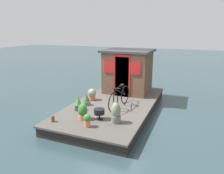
{
  "coord_description": "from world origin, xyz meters",
  "views": [
    {
      "loc": [
        -7.35,
        -2.87,
        3.18
      ],
      "look_at": [
        -0.2,
        0.0,
        1.08
      ],
      "focal_mm": 34.05,
      "sensor_mm": 36.0,
      "label": 1
    }
  ],
  "objects_px": {
    "potted_plant_succulent": "(92,94)",
    "potted_plant_sage": "(87,120)",
    "potted_plant_thyme": "(87,100)",
    "potted_plant_ivy": "(78,103)",
    "houseboat_cabin": "(128,71)",
    "mooring_bollard": "(53,118)",
    "bicycle": "(120,97)",
    "potted_plant_fern": "(83,112)",
    "charcoal_grill": "(99,112)",
    "potted_plant_basil": "(116,113)"
  },
  "relations": [
    {
      "from": "potted_plant_succulent",
      "to": "potted_plant_ivy",
      "type": "height_order",
      "value": "potted_plant_ivy"
    },
    {
      "from": "potted_plant_ivy",
      "to": "mooring_bollard",
      "type": "relative_size",
      "value": 2.62
    },
    {
      "from": "potted_plant_succulent",
      "to": "bicycle",
      "type": "bearing_deg",
      "value": -105.52
    },
    {
      "from": "bicycle",
      "to": "mooring_bollard",
      "type": "relative_size",
      "value": 8.07
    },
    {
      "from": "houseboat_cabin",
      "to": "potted_plant_sage",
      "type": "relative_size",
      "value": 5.45
    },
    {
      "from": "potted_plant_fern",
      "to": "potted_plant_sage",
      "type": "distance_m",
      "value": 0.59
    },
    {
      "from": "charcoal_grill",
      "to": "potted_plant_thyme",
      "type": "bearing_deg",
      "value": 44.61
    },
    {
      "from": "potted_plant_basil",
      "to": "potted_plant_thyme",
      "type": "bearing_deg",
      "value": 56.36
    },
    {
      "from": "bicycle",
      "to": "potted_plant_sage",
      "type": "height_order",
      "value": "bicycle"
    },
    {
      "from": "bicycle",
      "to": "charcoal_grill",
      "type": "xyz_separation_m",
      "value": [
        -1.26,
        0.23,
        -0.15
      ]
    },
    {
      "from": "bicycle",
      "to": "potted_plant_fern",
      "type": "bearing_deg",
      "value": 153.53
    },
    {
      "from": "potted_plant_thyme",
      "to": "mooring_bollard",
      "type": "xyz_separation_m",
      "value": [
        -1.74,
        0.25,
        -0.1
      ]
    },
    {
      "from": "potted_plant_sage",
      "to": "potted_plant_thyme",
      "type": "bearing_deg",
      "value": 28.97
    },
    {
      "from": "mooring_bollard",
      "to": "houseboat_cabin",
      "type": "bearing_deg",
      "value": -15.45
    },
    {
      "from": "potted_plant_sage",
      "to": "potted_plant_ivy",
      "type": "bearing_deg",
      "value": 41.2
    },
    {
      "from": "potted_plant_thyme",
      "to": "potted_plant_succulent",
      "type": "distance_m",
      "value": 0.61
    },
    {
      "from": "potted_plant_basil",
      "to": "potted_plant_sage",
      "type": "bearing_deg",
      "value": 130.74
    },
    {
      "from": "potted_plant_sage",
      "to": "charcoal_grill",
      "type": "xyz_separation_m",
      "value": [
        0.63,
        -0.1,
        0.04
      ]
    },
    {
      "from": "potted_plant_thyme",
      "to": "potted_plant_ivy",
      "type": "distance_m",
      "value": 0.59
    },
    {
      "from": "houseboat_cabin",
      "to": "potted_plant_ivy",
      "type": "xyz_separation_m",
      "value": [
        -2.93,
        0.89,
        -0.71
      ]
    },
    {
      "from": "potted_plant_sage",
      "to": "charcoal_grill",
      "type": "distance_m",
      "value": 0.63
    },
    {
      "from": "bicycle",
      "to": "potted_plant_sage",
      "type": "relative_size",
      "value": 4.34
    },
    {
      "from": "potted_plant_sage",
      "to": "potted_plant_fern",
      "type": "bearing_deg",
      "value": 42.56
    },
    {
      "from": "potted_plant_thyme",
      "to": "mooring_bollard",
      "type": "bearing_deg",
      "value": 171.75
    },
    {
      "from": "houseboat_cabin",
      "to": "potted_plant_ivy",
      "type": "distance_m",
      "value": 3.14
    },
    {
      "from": "houseboat_cabin",
      "to": "potted_plant_ivy",
      "type": "bearing_deg",
      "value": 163.07
    },
    {
      "from": "houseboat_cabin",
      "to": "mooring_bollard",
      "type": "relative_size",
      "value": 10.12
    },
    {
      "from": "potted_plant_succulent",
      "to": "potted_plant_basil",
      "type": "height_order",
      "value": "potted_plant_basil"
    },
    {
      "from": "potted_plant_succulent",
      "to": "potted_plant_sage",
      "type": "relative_size",
      "value": 1.21
    },
    {
      "from": "potted_plant_sage",
      "to": "charcoal_grill",
      "type": "relative_size",
      "value": 1.12
    },
    {
      "from": "potted_plant_fern",
      "to": "charcoal_grill",
      "type": "relative_size",
      "value": 1.49
    },
    {
      "from": "potted_plant_basil",
      "to": "potted_plant_sage",
      "type": "height_order",
      "value": "potted_plant_basil"
    },
    {
      "from": "potted_plant_ivy",
      "to": "charcoal_grill",
      "type": "bearing_deg",
      "value": -112.99
    },
    {
      "from": "potted_plant_thyme",
      "to": "potted_plant_succulent",
      "type": "bearing_deg",
      "value": 8.06
    },
    {
      "from": "bicycle",
      "to": "potted_plant_sage",
      "type": "xyz_separation_m",
      "value": [
        -1.89,
        0.33,
        -0.18
      ]
    },
    {
      "from": "potted_plant_ivy",
      "to": "charcoal_grill",
      "type": "relative_size",
      "value": 1.58
    },
    {
      "from": "potted_plant_succulent",
      "to": "potted_plant_ivy",
      "type": "distance_m",
      "value": 1.2
    },
    {
      "from": "potted_plant_basil",
      "to": "charcoal_grill",
      "type": "height_order",
      "value": "potted_plant_basil"
    },
    {
      "from": "potted_plant_fern",
      "to": "potted_plant_succulent",
      "type": "relative_size",
      "value": 1.09
    },
    {
      "from": "potted_plant_thyme",
      "to": "potted_plant_sage",
      "type": "height_order",
      "value": "potted_plant_thyme"
    },
    {
      "from": "houseboat_cabin",
      "to": "potted_plant_succulent",
      "type": "xyz_separation_m",
      "value": [
        -1.73,
        0.96,
        -0.73
      ]
    },
    {
      "from": "houseboat_cabin",
      "to": "potted_plant_thyme",
      "type": "relative_size",
      "value": 4.81
    },
    {
      "from": "bicycle",
      "to": "potted_plant_succulent",
      "type": "height_order",
      "value": "bicycle"
    },
    {
      "from": "potted_plant_thyme",
      "to": "potted_plant_ivy",
      "type": "height_order",
      "value": "potted_plant_ivy"
    },
    {
      "from": "potted_plant_thyme",
      "to": "mooring_bollard",
      "type": "relative_size",
      "value": 2.1
    },
    {
      "from": "mooring_bollard",
      "to": "potted_plant_thyme",
      "type": "bearing_deg",
      "value": -8.25
    },
    {
      "from": "houseboat_cabin",
      "to": "mooring_bollard",
      "type": "xyz_separation_m",
      "value": [
        -4.08,
        1.13,
        -0.86
      ]
    },
    {
      "from": "potted_plant_basil",
      "to": "mooring_bollard",
      "type": "xyz_separation_m",
      "value": [
        -0.68,
        1.85,
        -0.2
      ]
    },
    {
      "from": "potted_plant_basil",
      "to": "potted_plant_sage",
      "type": "relative_size",
      "value": 1.66
    },
    {
      "from": "bicycle",
      "to": "charcoal_grill",
      "type": "bearing_deg",
      "value": 169.58
    }
  ]
}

